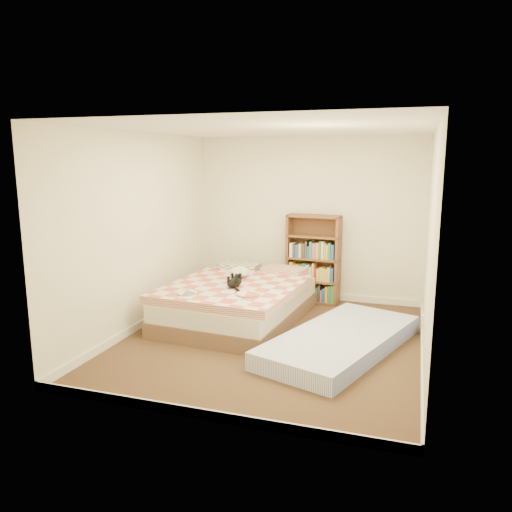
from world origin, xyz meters
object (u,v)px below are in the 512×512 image
(bed, at_px, (239,300))
(white_dog, at_px, (240,272))
(black_cat, at_px, (235,282))
(floor_mattress, at_px, (341,341))
(bookshelf, at_px, (313,269))

(bed, bearing_deg, white_dog, 111.33)
(black_cat, bearing_deg, floor_mattress, -23.30)
(bookshelf, xyz_separation_m, black_cat, (-0.74, -1.43, 0.09))
(bed, height_order, white_dog, white_dog)
(floor_mattress, xyz_separation_m, black_cat, (-1.45, 0.42, 0.49))
(floor_mattress, height_order, white_dog, white_dog)
(bookshelf, xyz_separation_m, white_dog, (-0.85, -0.95, 0.10))
(black_cat, bearing_deg, bed, 92.75)
(bed, distance_m, bookshelf, 1.44)
(bookshelf, height_order, floor_mattress, bookshelf)
(black_cat, height_order, white_dog, white_dog)
(bed, distance_m, floor_mattress, 1.64)
(floor_mattress, height_order, black_cat, black_cat)
(bed, bearing_deg, bookshelf, 61.28)
(bed, xyz_separation_m, black_cat, (0.04, -0.25, 0.32))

